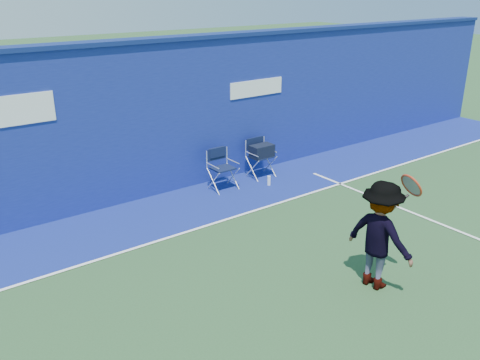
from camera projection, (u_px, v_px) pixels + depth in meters
ground at (276, 348)px, 5.99m from camera, size 80.00×80.00×0.00m
stadium_wall at (95, 127)px, 9.33m from camera, size 24.00×0.50×3.08m
out_of_bounds_strip at (128, 224)px, 9.07m from camera, size 24.00×1.80×0.01m
court_lines at (245, 322)px, 6.43m from camera, size 24.00×12.00×0.01m
directors_chair_left at (223, 176)px, 10.55m from camera, size 0.50×0.47×0.85m
directors_chair_right at (261, 161)px, 11.20m from camera, size 0.51×0.46×0.85m
water_bottle at (269, 181)px, 10.78m from camera, size 0.07×0.07×0.21m
tennis_player at (380, 235)px, 6.97m from camera, size 0.86×1.06×1.64m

